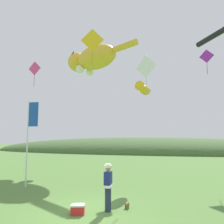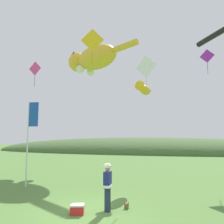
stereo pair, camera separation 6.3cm
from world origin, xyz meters
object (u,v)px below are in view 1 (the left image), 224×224
picnic_cooler (78,209)px  kite_giant_cat (92,59)px  kite_diamond_violet (207,56)px  kite_fish_windsock (144,89)px  festival_banner_pole (30,130)px  kite_diamond_pink (35,69)px  festival_attendant (108,186)px  kite_tube_streamer (215,35)px  kite_diamond_white (146,67)px  kite_diamond_gold (92,40)px  kite_spool (127,205)px

picnic_cooler → kite_giant_cat: 15.92m
kite_diamond_violet → kite_fish_windsock: bearing=-145.8°
kite_diamond_violet → festival_banner_pole: bearing=-149.4°
kite_fish_windsock → kite_diamond_pink: kite_diamond_pink is taller
festival_banner_pole → kite_fish_windsock: bearing=27.8°
festival_banner_pole → picnic_cooler: bearing=-37.9°
festival_banner_pole → kite_diamond_pink: 6.41m
festival_attendant → kite_tube_streamer: (5.54, 6.05, 8.32)m
picnic_cooler → kite_diamond_pink: 12.29m
kite_tube_streamer → kite_diamond_white: kite_tube_streamer is taller
kite_fish_windsock → kite_diamond_violet: 6.40m
kite_diamond_white → kite_diamond_gold: bearing=173.6°
kite_spool → kite_diamond_violet: 13.42m
kite_giant_cat → festival_attendant: bearing=-68.6°
kite_tube_streamer → kite_diamond_violet: bearing=88.6°
kite_spool → kite_diamond_pink: kite_diamond_pink is taller
festival_banner_pole → kite_tube_streamer: bearing=16.7°
kite_diamond_pink → festival_attendant: bearing=-40.4°
festival_banner_pole → kite_tube_streamer: 12.85m
kite_diamond_gold → kite_diamond_pink: bearing=159.9°
festival_banner_pole → kite_diamond_white: 7.61m
kite_spool → festival_banner_pole: size_ratio=0.05×
kite_giant_cat → kite_fish_windsock: 8.63m
kite_spool → kite_diamond_gold: size_ratio=0.10×
kite_tube_streamer → kite_fish_windsock: bearing=179.5°
kite_giant_cat → kite_tube_streamer: size_ratio=2.64×
festival_attendant → kite_spool: bearing=37.6°
kite_giant_cat → kite_diamond_white: size_ratio=3.38×
picnic_cooler → festival_banner_pole: (-4.29, 3.35, 2.99)m
kite_tube_streamer → kite_diamond_white: 5.32m
picnic_cooler → kite_diamond_pink: (-6.44, 6.89, 7.87)m
kite_tube_streamer → picnic_cooler: bearing=-134.8°
festival_banner_pole → kite_giant_cat: (0.88, 8.46, 7.13)m
festival_attendant → kite_diamond_violet: kite_diamond_violet is taller
kite_diamond_violet → kite_diamond_pink: kite_diamond_violet is taller
kite_diamond_gold → kite_diamond_violet: bearing=32.1°
kite_giant_cat → kite_spool: bearing=-64.8°
kite_fish_windsock → kite_diamond_pink: 8.67m
picnic_cooler → kite_diamond_violet: 14.76m
kite_giant_cat → kite_diamond_gold: bearing=-71.7°
kite_diamond_white → kite_diamond_gold: 4.02m
kite_spool → kite_tube_streamer: 11.76m
kite_diamond_gold → kite_fish_windsock: bearing=28.6°
festival_attendant → kite_diamond_pink: size_ratio=0.88×
festival_attendant → kite_diamond_violet: (5.62, 9.25, 8.06)m
kite_fish_windsock → kite_diamond_pink: bearing=178.3°
festival_attendant → kite_giant_cat: 15.28m
kite_diamond_white → festival_banner_pole: bearing=-169.4°
kite_tube_streamer → kite_diamond_pink: 13.04m
kite_spool → kite_diamond_pink: size_ratio=0.12×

